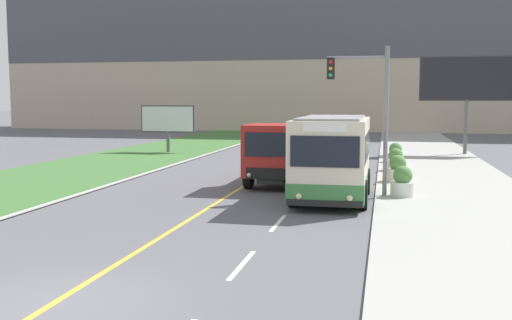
% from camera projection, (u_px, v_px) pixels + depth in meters
% --- Properties ---
extents(ground_plane, '(300.00, 300.00, 0.00)m').
position_uv_depth(ground_plane, '(53.00, 304.00, 10.80)').
color(ground_plane, '#56565B').
extents(lane_marking_centre, '(2.88, 140.00, 0.01)m').
position_uv_depth(lane_marking_centre, '(138.00, 262.00, 13.52)').
color(lane_marking_centre, gold).
rests_on(lane_marking_centre, ground_plane).
extents(apartment_block_background, '(80.00, 8.04, 23.00)m').
position_uv_depth(apartment_block_background, '(336.00, 31.00, 69.31)').
color(apartment_block_background, '#BCAD93').
rests_on(apartment_block_background, ground_plane).
extents(city_bus, '(2.64, 5.70, 3.05)m').
position_uv_depth(city_bus, '(332.00, 158.00, 21.58)').
color(city_bus, beige).
rests_on(city_bus, ground_plane).
extents(dump_truck, '(2.46, 7.09, 2.64)m').
position_uv_depth(dump_truck, '(279.00, 155.00, 25.42)').
color(dump_truck, black).
rests_on(dump_truck, ground_plane).
extents(traffic_light_mast, '(2.28, 0.32, 5.61)m').
position_uv_depth(traffic_light_mast, '(368.00, 102.00, 22.21)').
color(traffic_light_mast, slate).
rests_on(traffic_light_mast, ground_plane).
extents(billboard_large, '(6.04, 0.24, 6.44)m').
position_uv_depth(billboard_large, '(467.00, 81.00, 38.86)').
color(billboard_large, '#59595B').
rests_on(billboard_large, ground_plane).
extents(billboard_small, '(3.83, 0.24, 3.24)m').
position_uv_depth(billboard_small, '(168.00, 120.00, 41.09)').
color(billboard_small, '#59595B').
rests_on(billboard_small, ground_plane).
extents(planter_round_near, '(0.88, 0.88, 1.13)m').
position_uv_depth(planter_round_near, '(403.00, 183.00, 22.19)').
color(planter_round_near, silver).
rests_on(planter_round_near, sidewalk_right).
extents(planter_round_second, '(0.92, 0.92, 1.15)m').
position_uv_depth(planter_round_second, '(398.00, 170.00, 26.25)').
color(planter_round_second, silver).
rests_on(planter_round_second, sidewalk_right).
extents(planter_round_third, '(0.93, 0.93, 1.11)m').
position_uv_depth(planter_round_third, '(396.00, 161.00, 30.31)').
color(planter_round_third, silver).
rests_on(planter_round_third, sidewalk_right).
extents(planter_round_far, '(0.92, 0.92, 1.10)m').
position_uv_depth(planter_round_far, '(395.00, 153.00, 34.35)').
color(planter_round_far, silver).
rests_on(planter_round_far, sidewalk_right).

